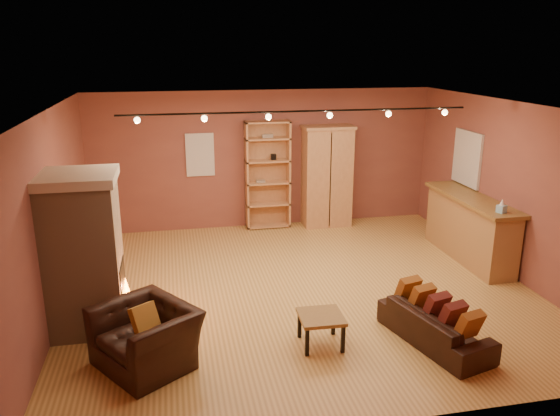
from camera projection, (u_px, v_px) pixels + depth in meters
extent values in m
plane|color=#AE813D|center=(301.00, 288.00, 8.51)|extent=(7.00, 7.00, 0.00)
plane|color=brown|center=(303.00, 107.00, 7.71)|extent=(7.00, 7.00, 0.00)
cube|color=brown|center=(264.00, 159.00, 11.17)|extent=(7.00, 0.02, 2.80)
cube|color=brown|center=(53.00, 216.00, 7.44)|extent=(0.02, 6.50, 2.80)
cube|color=brown|center=(513.00, 190.00, 8.78)|extent=(0.02, 6.50, 2.80)
cube|color=tan|center=(84.00, 257.00, 7.08)|extent=(0.90, 0.90, 2.00)
cube|color=beige|center=(76.00, 178.00, 6.78)|extent=(0.98, 0.98, 0.12)
cube|color=black|center=(120.00, 283.00, 7.27)|extent=(0.10, 0.65, 0.55)
cone|color=orange|center=(125.00, 291.00, 7.32)|extent=(0.10, 0.10, 0.22)
cube|color=silver|center=(200.00, 155.00, 10.85)|extent=(0.56, 0.04, 0.86)
cube|color=tan|center=(266.00, 174.00, 11.24)|extent=(0.90, 0.04, 2.21)
cube|color=tan|center=(247.00, 176.00, 11.01)|extent=(0.04, 0.35, 2.21)
cube|color=tan|center=(288.00, 174.00, 11.18)|extent=(0.04, 0.35, 2.21)
cube|color=gray|center=(260.00, 181.00, 11.10)|extent=(0.18, 0.12, 0.05)
cube|color=black|center=(273.00, 157.00, 11.01)|extent=(0.10, 0.10, 0.12)
cube|color=tan|center=(268.00, 225.00, 11.40)|extent=(0.90, 0.35, 0.04)
cube|color=tan|center=(268.00, 204.00, 11.26)|extent=(0.90, 0.35, 0.03)
cube|color=tan|center=(268.00, 182.00, 11.14)|extent=(0.90, 0.35, 0.03)
cube|color=tan|center=(268.00, 161.00, 11.01)|extent=(0.90, 0.35, 0.04)
cube|color=tan|center=(267.00, 139.00, 10.88)|extent=(0.90, 0.35, 0.04)
cube|color=tan|center=(267.00, 122.00, 10.78)|extent=(0.90, 0.35, 0.04)
cube|color=tan|center=(327.00, 178.00, 11.27)|extent=(0.97, 0.53, 2.03)
cube|color=olive|center=(330.00, 181.00, 11.02)|extent=(0.02, 0.01, 1.93)
cube|color=tan|center=(328.00, 127.00, 10.97)|extent=(1.03, 0.59, 0.06)
cube|color=#B08350|center=(469.00, 230.00, 9.58)|extent=(0.51, 2.24, 1.07)
cube|color=olive|center=(473.00, 199.00, 9.41)|extent=(0.63, 2.36, 0.06)
cube|color=#8CC4E1|center=(502.00, 209.00, 8.52)|extent=(0.16, 0.16, 0.12)
cone|color=white|center=(502.00, 202.00, 8.49)|extent=(0.08, 0.08, 0.10)
cube|color=silver|center=(467.00, 158.00, 10.02)|extent=(0.05, 0.90, 1.00)
imported|color=black|center=(435.00, 321.00, 6.87)|extent=(0.86, 1.65, 0.62)
cube|color=#95531D|center=(469.00, 325.00, 6.34)|extent=(0.35, 0.30, 0.36)
cube|color=maroon|center=(452.00, 315.00, 6.58)|extent=(0.35, 0.30, 0.36)
cube|color=maroon|center=(436.00, 306.00, 6.81)|extent=(0.35, 0.30, 0.36)
cube|color=#95531D|center=(422.00, 297.00, 7.05)|extent=(0.35, 0.30, 0.36)
cube|color=#95531D|center=(408.00, 289.00, 7.28)|extent=(0.35, 0.30, 0.36)
imported|color=black|center=(145.00, 327.00, 6.35)|extent=(1.22, 1.32, 0.97)
cube|color=#C08631|center=(145.00, 318.00, 6.32)|extent=(0.38, 0.36, 0.34)
cube|color=olive|center=(321.00, 317.00, 6.80)|extent=(0.56, 0.56, 0.05)
cube|color=black|center=(308.00, 343.00, 6.61)|extent=(0.05, 0.05, 0.36)
cube|color=black|center=(343.00, 339.00, 6.69)|extent=(0.05, 0.05, 0.36)
cube|color=black|center=(299.00, 325.00, 7.03)|extent=(0.05, 0.05, 0.36)
cube|color=black|center=(333.00, 321.00, 7.12)|extent=(0.05, 0.05, 0.36)
cylinder|color=black|center=(300.00, 111.00, 7.92)|extent=(5.20, 0.03, 0.03)
sphere|color=#FFD88C|center=(137.00, 120.00, 7.50)|extent=(0.09, 0.09, 0.09)
sphere|color=#FFD88C|center=(204.00, 119.00, 7.68)|extent=(0.09, 0.09, 0.09)
sphere|color=#FFD88C|center=(268.00, 117.00, 7.86)|extent=(0.09, 0.09, 0.09)
sphere|color=#FFD88C|center=(330.00, 115.00, 8.03)|extent=(0.09, 0.09, 0.09)
sphere|color=#FFD88C|center=(389.00, 114.00, 8.21)|extent=(0.09, 0.09, 0.09)
sphere|color=#FFD88C|center=(445.00, 112.00, 8.38)|extent=(0.09, 0.09, 0.09)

